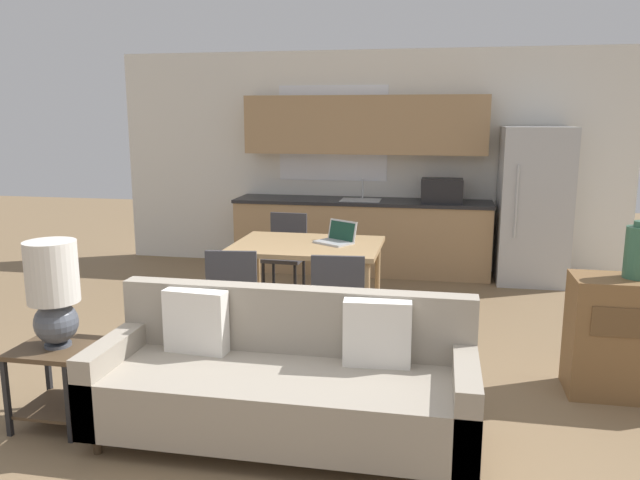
% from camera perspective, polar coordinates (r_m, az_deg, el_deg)
% --- Properties ---
extents(ground_plane, '(20.00, 20.00, 0.00)m').
position_cam_1_polar(ground_plane, '(3.87, -4.79, -18.39)').
color(ground_plane, '#7F6647').
extents(wall_back, '(6.40, 0.07, 2.70)m').
position_cam_1_polar(wall_back, '(7.93, 4.15, 7.28)').
color(wall_back, silver).
rests_on(wall_back, ground_plane).
extents(kitchen_counter, '(3.12, 0.65, 2.15)m').
position_cam_1_polar(kitchen_counter, '(7.69, 4.02, 3.30)').
color(kitchen_counter, tan).
rests_on(kitchen_counter, ground_plane).
extents(refrigerator, '(0.77, 0.77, 1.79)m').
position_cam_1_polar(refrigerator, '(7.58, 18.91, 3.00)').
color(refrigerator, '#B7BABC').
rests_on(refrigerator, ground_plane).
extents(dining_table, '(1.32, 1.00, 0.78)m').
position_cam_1_polar(dining_table, '(5.65, -1.19, -1.01)').
color(dining_table, tan).
rests_on(dining_table, ground_plane).
extents(couch, '(2.24, 0.80, 0.87)m').
position_cam_1_polar(couch, '(3.84, -3.21, -12.84)').
color(couch, '#3D2D1E').
rests_on(couch, ground_plane).
extents(side_table, '(0.45, 0.45, 0.52)m').
position_cam_1_polar(side_table, '(4.30, -22.95, -11.02)').
color(side_table, brown).
rests_on(side_table, ground_plane).
extents(table_lamp, '(0.31, 0.31, 0.66)m').
position_cam_1_polar(table_lamp, '(4.13, -23.20, -4.20)').
color(table_lamp, '#4C515B').
rests_on(table_lamp, side_table).
extents(vase, '(0.19, 0.19, 0.39)m').
position_cam_1_polar(vase, '(4.70, 27.17, -0.96)').
color(vase, '#336047').
rests_on(vase, credenza).
extents(dining_chair_far_left, '(0.44, 0.44, 0.89)m').
position_cam_1_polar(dining_chair_far_left, '(6.60, -3.16, -1.02)').
color(dining_chair_far_left, '#38383D').
rests_on(dining_chair_far_left, ground_plane).
extents(dining_chair_near_right, '(0.45, 0.45, 0.89)m').
position_cam_1_polar(dining_chair_near_right, '(4.83, 1.73, -5.66)').
color(dining_chair_near_right, '#38383D').
rests_on(dining_chair_near_right, ground_plane).
extents(dining_chair_near_left, '(0.47, 0.47, 0.89)m').
position_cam_1_polar(dining_chair_near_left, '(5.04, -7.78, -5.05)').
color(dining_chair_near_left, '#38383D').
rests_on(dining_chair_near_left, ground_plane).
extents(laptop, '(0.41, 0.39, 0.20)m').
position_cam_1_polar(laptop, '(5.67, 1.60, 0.24)').
color(laptop, '#B7BABC').
rests_on(laptop, dining_table).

